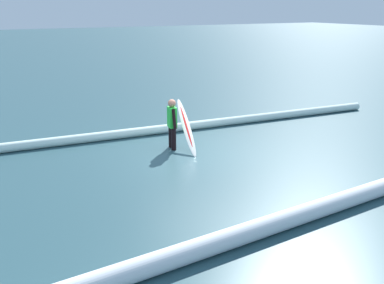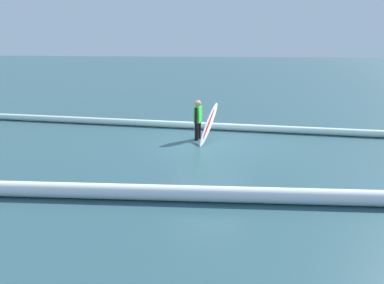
# 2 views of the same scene
# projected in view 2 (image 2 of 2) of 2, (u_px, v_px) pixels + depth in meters

# --- Properties ---
(ground_plane) EXTENTS (141.22, 141.22, 0.00)m
(ground_plane) POSITION_uv_depth(u_px,v_px,m) (208.00, 144.00, 12.36)
(ground_plane) COLOR #2A4D56
(surfer) EXTENTS (0.26, 0.59, 1.40)m
(surfer) POSITION_uv_depth(u_px,v_px,m) (198.00, 118.00, 12.70)
(surfer) COLOR black
(surfer) RESTS_ON ground_plane
(surfboard) EXTENTS (0.64, 1.86, 1.23)m
(surfboard) POSITION_uv_depth(u_px,v_px,m) (209.00, 124.00, 12.62)
(surfboard) COLOR white
(surfboard) RESTS_ON ground_plane
(wave_crest_foreground) EXTENTS (19.20, 1.64, 0.27)m
(wave_crest_foreground) POSITION_uv_depth(u_px,v_px,m) (173.00, 124.00, 14.60)
(wave_crest_foreground) COLOR white
(wave_crest_foreground) RESTS_ON ground_plane
(wave_crest_midground) EXTENTS (22.28, 1.82, 0.35)m
(wave_crest_midground) POSITION_uv_depth(u_px,v_px,m) (67.00, 190.00, 8.06)
(wave_crest_midground) COLOR silver
(wave_crest_midground) RESTS_ON ground_plane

